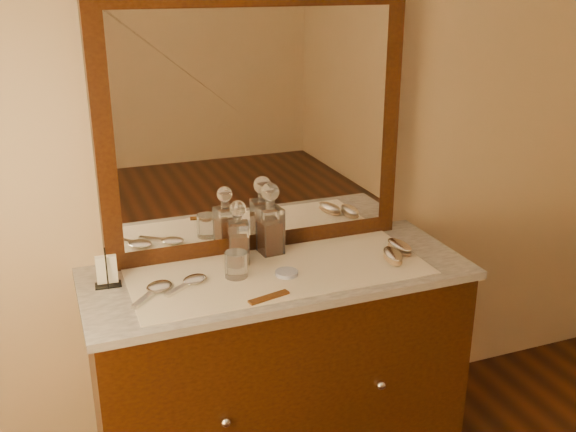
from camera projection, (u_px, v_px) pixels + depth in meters
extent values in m
plane|color=tan|center=(251.00, 110.00, 2.54)|extent=(4.50, 4.50, 0.00)
cube|color=black|center=(279.00, 371.00, 2.62)|extent=(1.40, 0.55, 0.82)
sphere|color=silver|center=(226.00, 422.00, 2.26)|extent=(0.04, 0.04, 0.04)
sphere|color=silver|center=(381.00, 385.00, 2.46)|extent=(0.04, 0.04, 0.04)
cube|color=silver|center=(278.00, 274.00, 2.47)|extent=(1.44, 0.59, 0.03)
cube|color=black|center=(255.00, 125.00, 2.51)|extent=(1.20, 0.08, 1.00)
cube|color=white|center=(258.00, 127.00, 2.48)|extent=(1.06, 0.01, 0.86)
cube|color=silver|center=(280.00, 272.00, 2.45)|extent=(1.10, 0.45, 0.00)
cylinder|color=white|center=(287.00, 273.00, 2.42)|extent=(0.10, 0.10, 0.01)
cube|color=brown|center=(269.00, 297.00, 2.25)|extent=(0.16, 0.06, 0.01)
cube|color=black|center=(108.00, 285.00, 2.35)|extent=(0.09, 0.06, 0.01)
cylinder|color=black|center=(107.00, 271.00, 2.30)|extent=(0.01, 0.01, 0.14)
cylinder|color=black|center=(106.00, 265.00, 2.35)|extent=(0.01, 0.01, 0.14)
cube|color=white|center=(107.00, 269.00, 2.32)|extent=(0.07, 0.04, 0.11)
cube|color=#944315|center=(239.00, 248.00, 2.51)|extent=(0.07, 0.07, 0.11)
cube|color=white|center=(239.00, 243.00, 2.50)|extent=(0.09, 0.09, 0.16)
cylinder|color=white|center=(238.00, 220.00, 2.47)|extent=(0.04, 0.04, 0.03)
sphere|color=white|center=(238.00, 208.00, 2.45)|extent=(0.07, 0.07, 0.06)
cube|color=#944315|center=(271.00, 237.00, 2.59)|extent=(0.08, 0.08, 0.13)
cube|color=white|center=(270.00, 230.00, 2.58)|extent=(0.09, 0.09, 0.18)
cylinder|color=white|center=(270.00, 204.00, 2.55)|extent=(0.04, 0.04, 0.03)
sphere|color=white|center=(270.00, 192.00, 2.53)|extent=(0.08, 0.08, 0.07)
ellipsoid|color=#9E8061|center=(393.00, 258.00, 2.54)|extent=(0.09, 0.15, 0.02)
ellipsoid|color=silver|center=(393.00, 254.00, 2.53)|extent=(0.09, 0.15, 0.02)
ellipsoid|color=#9E8061|center=(399.00, 249.00, 2.62)|extent=(0.07, 0.15, 0.02)
ellipsoid|color=silver|center=(400.00, 245.00, 2.61)|extent=(0.07, 0.15, 0.02)
ellipsoid|color=silver|center=(159.00, 286.00, 2.31)|extent=(0.13, 0.13, 0.02)
cube|color=silver|center=(145.00, 299.00, 2.23)|extent=(0.11, 0.12, 0.01)
ellipsoid|color=silver|center=(195.00, 279.00, 2.37)|extent=(0.12, 0.12, 0.02)
cube|color=silver|center=(179.00, 289.00, 2.30)|extent=(0.11, 0.09, 0.01)
cylinder|color=white|center=(236.00, 265.00, 2.39)|extent=(0.08, 0.08, 0.10)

